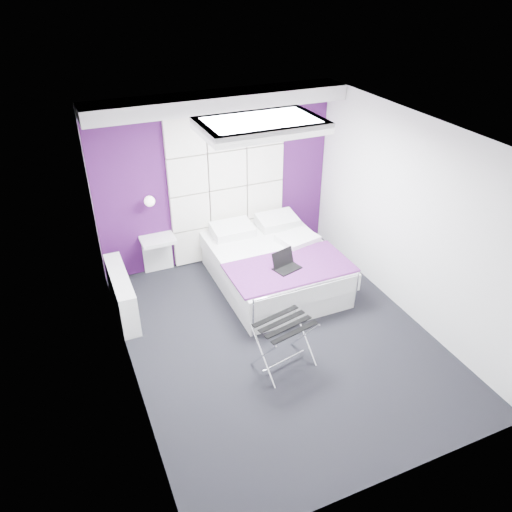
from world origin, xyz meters
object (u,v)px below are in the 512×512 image
(radiator, at_px, (122,294))
(bed, at_px, (274,266))
(laptop, at_px, (286,264))
(luggage_rack, at_px, (284,345))
(nightstand, at_px, (158,239))
(wall_lamp, at_px, (149,200))

(radiator, bearing_deg, bed, -4.29)
(radiator, relative_size, bed, 0.60)
(radiator, height_order, laptop, laptop)
(radiator, xyz_separation_m, luggage_rack, (1.52, -1.77, 0.01))
(laptop, bearing_deg, nightstand, 119.58)
(bed, bearing_deg, nightstand, 148.78)
(luggage_rack, bearing_deg, bed, 56.64)
(laptop, bearing_deg, radiator, 146.76)
(bed, distance_m, nightstand, 1.73)
(radiator, xyz_separation_m, bed, (2.14, -0.16, -0.00))
(radiator, bearing_deg, laptop, -17.08)
(nightstand, bearing_deg, laptop, -44.26)
(bed, height_order, nightstand, bed)
(bed, xyz_separation_m, laptop, (-0.06, -0.48, 0.33))
(wall_lamp, height_order, nightstand, wall_lamp)
(nightstand, height_order, luggage_rack, nightstand)
(bed, height_order, luggage_rack, bed)
(radiator, xyz_separation_m, laptop, (2.09, -0.64, 0.32))
(wall_lamp, xyz_separation_m, luggage_rack, (0.88, -2.53, -0.91))
(radiator, relative_size, laptop, 3.50)
(nightstand, relative_size, luggage_rack, 0.78)
(bed, relative_size, laptop, 5.84)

